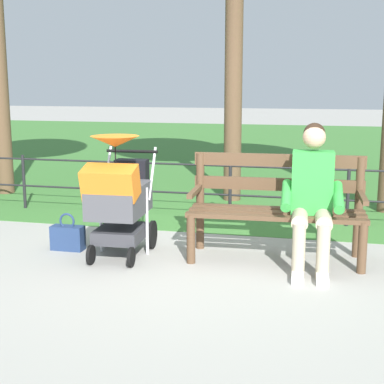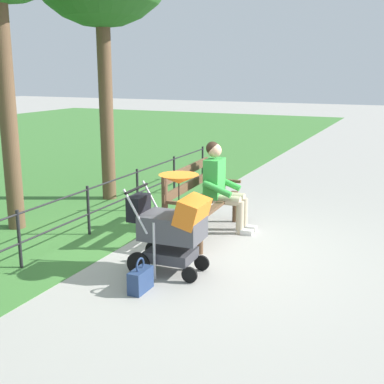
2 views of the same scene
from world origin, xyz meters
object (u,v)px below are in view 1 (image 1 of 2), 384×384
object	(u,v)px
park_bench	(277,203)
stroller	(119,195)
handbag	(68,237)
person_on_bench	(312,193)

from	to	relation	value
park_bench	stroller	distance (m)	1.47
park_bench	handbag	xyz separation A→B (m)	(2.01, 0.22, -0.40)
park_bench	handbag	world-z (taller)	park_bench
stroller	handbag	xyz separation A→B (m)	(0.58, -0.09, -0.47)
park_bench	person_on_bench	xyz separation A→B (m)	(-0.32, 0.22, 0.15)
person_on_bench	stroller	xyz separation A→B (m)	(1.75, 0.10, -0.08)
park_bench	stroller	bearing A→B (deg)	12.56
park_bench	handbag	bearing A→B (deg)	6.34
park_bench	stroller	size ratio (longest dim) A/B	1.41
stroller	handbag	size ratio (longest dim) A/B	3.11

